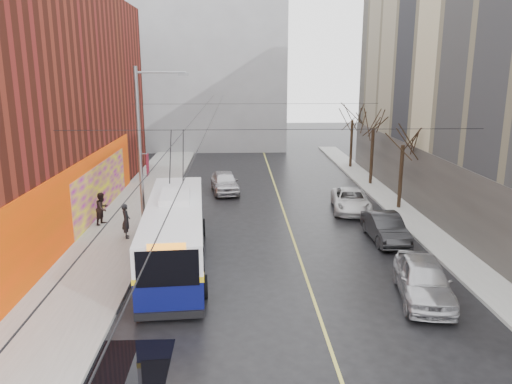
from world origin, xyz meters
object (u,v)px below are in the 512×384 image
(pedestrian_b, at_px, (102,208))
(streetlight_pole, at_px, (143,152))
(tree_near, at_px, (404,133))
(pedestrian_a, at_px, (126,221))
(tree_mid, at_px, (374,118))
(trolleybus, at_px, (175,232))
(tree_far, at_px, (353,112))
(parked_car_c, at_px, (351,200))
(parked_car_a, at_px, (423,280))
(parked_car_b, at_px, (385,227))
(following_car, at_px, (225,182))

(pedestrian_b, bearing_deg, streetlight_pole, -113.20)
(tree_near, relative_size, pedestrian_a, 3.45)
(streetlight_pole, relative_size, pedestrian_b, 4.82)
(tree_mid, relative_size, pedestrian_b, 3.58)
(trolleybus, bearing_deg, tree_far, 55.42)
(parked_car_c, bearing_deg, pedestrian_a, -151.73)
(trolleybus, xyz_separation_m, parked_car_a, (10.15, -4.15, -0.74))
(parked_car_a, bearing_deg, parked_car_b, 95.20)
(tree_far, distance_m, following_car, 15.08)
(tree_near, xyz_separation_m, parked_car_c, (-3.20, -0.19, -4.29))
(tree_near, bearing_deg, parked_car_c, -176.65)
(streetlight_pole, distance_m, tree_mid, 19.96)
(tree_near, xyz_separation_m, parked_car_a, (-3.20, -12.87, -4.16))
(tree_far, xyz_separation_m, trolleybus, (-13.35, -22.72, -3.59))
(parked_car_a, xyz_separation_m, following_car, (-8.17, 17.98, -0.04))
(parked_car_a, xyz_separation_m, parked_car_c, (0.00, 12.68, -0.13))
(parked_car_a, bearing_deg, following_car, 123.99)
(tree_near, height_order, parked_car_a, tree_near)
(tree_mid, distance_m, pedestrian_b, 21.15)
(tree_near, distance_m, parked_car_a, 13.90)
(following_car, height_order, pedestrian_a, pedestrian_a)
(parked_car_a, height_order, parked_car_b, parked_car_a)
(tree_mid, relative_size, trolleybus, 0.56)
(tree_near, relative_size, following_car, 1.40)
(tree_far, distance_m, parked_car_c, 15.21)
(trolleybus, distance_m, pedestrian_b, 7.60)
(tree_mid, xyz_separation_m, tree_far, (0.00, 7.00, -0.11))
(streetlight_pole, xyz_separation_m, parked_car_a, (11.94, -6.87, -4.03))
(tree_near, height_order, parked_car_b, tree_near)
(trolleybus, xyz_separation_m, parked_car_b, (10.68, 2.76, -0.83))
(streetlight_pole, xyz_separation_m, tree_mid, (15.14, 13.00, 0.41))
(pedestrian_a, bearing_deg, tree_mid, -69.70)
(trolleybus, bearing_deg, tree_mid, 45.52)
(parked_car_b, bearing_deg, pedestrian_b, 167.70)
(parked_car_b, bearing_deg, following_car, 126.99)
(parked_car_c, bearing_deg, tree_far, 84.02)
(tree_near, relative_size, parked_car_a, 1.34)
(tree_mid, xyz_separation_m, pedestrian_b, (-18.22, -9.90, -4.17))
(tree_near, distance_m, pedestrian_b, 18.86)
(tree_far, bearing_deg, parked_car_c, -102.71)
(pedestrian_b, bearing_deg, parked_car_b, -79.21)
(tree_near, relative_size, trolleybus, 0.54)
(streetlight_pole, bearing_deg, trolleybus, -56.74)
(trolleybus, xyz_separation_m, parked_car_c, (10.15, 8.53, -0.87))
(streetlight_pole, xyz_separation_m, pedestrian_a, (-1.21, 0.62, -3.77))
(pedestrian_a, bearing_deg, parked_car_b, -109.28)
(tree_far, distance_m, trolleybus, 26.60)
(streetlight_pole, distance_m, pedestrian_b, 5.77)
(parked_car_a, distance_m, following_car, 19.75)
(trolleybus, relative_size, pedestrian_b, 6.38)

